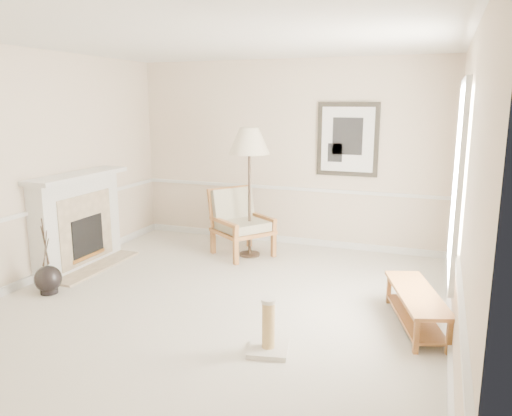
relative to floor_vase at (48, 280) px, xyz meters
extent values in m
plane|color=silver|center=(2.02, 0.38, -0.17)|extent=(5.50, 5.50, 0.00)
cube|color=beige|center=(2.02, 3.13, 1.28)|extent=(5.00, 0.04, 2.90)
cube|color=beige|center=(2.02, -2.37, 1.28)|extent=(5.00, 0.04, 2.90)
cube|color=beige|center=(-0.48, 0.38, 1.28)|extent=(0.04, 5.50, 2.90)
cube|color=beige|center=(4.52, 0.38, 1.28)|extent=(0.04, 5.50, 2.90)
cube|color=white|center=(2.02, 0.38, 2.73)|extent=(5.00, 5.50, 0.04)
cube|color=white|center=(2.02, 3.11, -0.12)|extent=(4.95, 0.04, 0.10)
cube|color=white|center=(2.02, 3.11, 0.73)|extent=(4.95, 0.04, 0.05)
cube|color=white|center=(4.48, 0.78, 1.33)|extent=(0.03, 1.20, 1.80)
cube|color=white|center=(4.47, 0.78, 1.33)|extent=(0.05, 1.34, 1.94)
cube|color=black|center=(2.97, 3.10, 1.53)|extent=(0.92, 0.04, 1.10)
cube|color=white|center=(2.97, 3.07, 1.53)|extent=(0.78, 0.01, 0.96)
cube|color=black|center=(2.97, 3.07, 1.58)|extent=(0.45, 0.01, 0.55)
cube|color=white|center=(-0.34, 0.98, 0.45)|extent=(0.28, 1.50, 1.25)
cube|color=white|center=(-0.29, 0.98, 1.11)|extent=(0.46, 1.64, 0.06)
cube|color=#C6B28E|center=(-0.20, 0.98, 0.38)|extent=(0.02, 1.05, 0.95)
cube|color=black|center=(-0.19, 0.98, 0.25)|extent=(0.02, 0.62, 0.58)
cube|color=#C88B42|center=(-0.18, 0.98, -0.01)|extent=(0.01, 0.66, 0.05)
cube|color=#C6B28E|center=(-0.18, 0.98, -0.16)|extent=(0.60, 1.50, 0.03)
sphere|color=black|center=(0.00, 0.00, 0.01)|extent=(0.32, 0.32, 0.32)
cylinder|color=black|center=(0.00, 0.00, -0.13)|extent=(0.21, 0.21, 0.09)
cylinder|color=black|center=(0.00, 0.00, 0.43)|extent=(0.06, 0.13, 0.50)
cylinder|color=black|center=(0.00, 0.00, 0.39)|extent=(0.07, 0.16, 0.41)
cylinder|color=black|center=(0.00, 0.00, 0.47)|extent=(0.04, 0.07, 0.59)
cube|color=#A26234|center=(1.69, 1.78, 0.03)|extent=(0.09, 0.09, 0.40)
cube|color=#A26234|center=(1.15, 2.16, 0.03)|extent=(0.09, 0.09, 0.40)
cube|color=#A26234|center=(2.07, 2.31, 0.03)|extent=(0.09, 0.09, 0.40)
cube|color=#A26234|center=(1.54, 2.69, 0.03)|extent=(0.09, 0.09, 0.40)
cube|color=#A26234|center=(1.61, 2.24, 0.20)|extent=(1.03, 1.03, 0.05)
cube|color=#A26234|center=(1.34, 2.43, 0.53)|extent=(0.57, 0.70, 0.58)
cube|color=#A26234|center=(1.42, 1.97, 0.38)|extent=(0.64, 0.48, 0.05)
cube|color=#A26234|center=(1.80, 2.50, 0.38)|extent=(0.64, 0.48, 0.05)
cube|color=beige|center=(1.61, 2.24, 0.29)|extent=(0.94, 0.94, 0.13)
cube|color=beige|center=(1.39, 2.40, 0.55)|extent=(0.56, 0.67, 0.52)
cylinder|color=black|center=(1.71, 2.25, -0.15)|extent=(0.31, 0.31, 0.03)
cylinder|color=black|center=(1.71, 2.25, 0.71)|extent=(0.04, 0.04, 1.71)
cone|color=#FCE8C9|center=(1.71, 2.25, 1.54)|extent=(0.71, 0.71, 0.37)
cube|color=#A26234|center=(4.17, 0.60, 0.18)|extent=(0.76, 1.34, 0.04)
cube|color=#A26234|center=(4.17, 0.60, -0.08)|extent=(0.68, 1.24, 0.03)
cube|color=#A26234|center=(4.21, 0.00, -0.01)|extent=(0.06, 0.06, 0.33)
cube|color=#A26234|center=(4.49, 0.09, -0.01)|extent=(0.06, 0.06, 0.33)
cube|color=#A26234|center=(3.85, 1.12, -0.01)|extent=(0.06, 0.06, 0.33)
cube|color=#A26234|center=(4.13, 1.21, -0.01)|extent=(0.06, 0.06, 0.33)
cube|color=beige|center=(2.93, -0.43, -0.15)|extent=(0.43, 0.43, 0.05)
cylinder|color=#D4BA6D|center=(2.93, -0.43, 0.09)|extent=(0.12, 0.12, 0.43)
cylinder|color=beige|center=(2.93, -0.43, 0.32)|extent=(0.14, 0.14, 0.04)
camera|label=1|loc=(4.30, -4.43, 2.08)|focal=35.00mm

